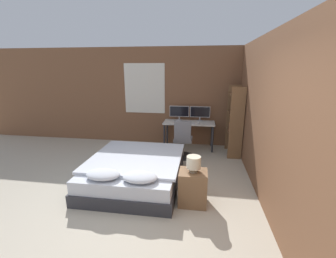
{
  "coord_description": "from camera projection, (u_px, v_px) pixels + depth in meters",
  "views": [
    {
      "loc": [
        0.75,
        -2.58,
        2.15
      ],
      "look_at": [
        -0.01,
        2.47,
        0.75
      ],
      "focal_mm": 24.0,
      "sensor_mm": 36.0,
      "label": 1
    }
  ],
  "objects": [
    {
      "name": "computer_mouse",
      "position": [
        199.0,
        123.0,
        5.81
      ],
      "size": [
        0.07,
        0.05,
        0.04
      ],
      "color": "#B7B7BC",
      "rests_on": "desk"
    },
    {
      "name": "bookshelf",
      "position": [
        235.0,
        119.0,
        5.49
      ],
      "size": [
        0.33,
        0.7,
        1.73
      ],
      "color": "brown",
      "rests_on": "ground_plane"
    },
    {
      "name": "nightstand",
      "position": [
        193.0,
        188.0,
        3.61
      ],
      "size": [
        0.45,
        0.38,
        0.57
      ],
      "color": "brown",
      "rests_on": "ground_plane"
    },
    {
      "name": "ground_plane",
      "position": [
        142.0,
        227.0,
        3.14
      ],
      "size": [
        20.0,
        20.0,
        0.0
      ],
      "primitive_type": "plane",
      "color": "#B2A893"
    },
    {
      "name": "bedside_lamp",
      "position": [
        194.0,
        162.0,
        3.49
      ],
      "size": [
        0.22,
        0.22,
        0.26
      ],
      "color": "gray",
      "rests_on": "nightstand"
    },
    {
      "name": "desk",
      "position": [
        189.0,
        126.0,
        6.06
      ],
      "size": [
        1.36,
        0.59,
        0.73
      ],
      "color": "beige",
      "rests_on": "ground_plane"
    },
    {
      "name": "office_chair",
      "position": [
        183.0,
        143.0,
        5.45
      ],
      "size": [
        0.52,
        0.52,
        0.96
      ],
      "color": "black",
      "rests_on": "ground_plane"
    },
    {
      "name": "wall_side_right",
      "position": [
        261.0,
        115.0,
        3.95
      ],
      "size": [
        0.06,
        12.0,
        2.7
      ],
      "color": "brown",
      "rests_on": "ground_plane"
    },
    {
      "name": "bed",
      "position": [
        135.0,
        170.0,
        4.29
      ],
      "size": [
        1.71,
        1.99,
        0.57
      ],
      "color": "#2D2D33",
      "rests_on": "ground_plane"
    },
    {
      "name": "monitor_right",
      "position": [
        200.0,
        113.0,
        6.12
      ],
      "size": [
        0.54,
        0.16,
        0.4
      ],
      "color": "#B7B7BC",
      "rests_on": "desk"
    },
    {
      "name": "keyboard",
      "position": [
        189.0,
        123.0,
        5.85
      ],
      "size": [
        0.34,
        0.13,
        0.02
      ],
      "color": "#B7B7BC",
      "rests_on": "desk"
    },
    {
      "name": "wall_back",
      "position": [
        174.0,
        97.0,
        6.29
      ],
      "size": [
        12.0,
        0.08,
        2.7
      ],
      "color": "brown",
      "rests_on": "ground_plane"
    },
    {
      "name": "monitor_left",
      "position": [
        179.0,
        112.0,
        6.2
      ],
      "size": [
        0.54,
        0.16,
        0.4
      ],
      "color": "#B7B7BC",
      "rests_on": "desk"
    }
  ]
}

